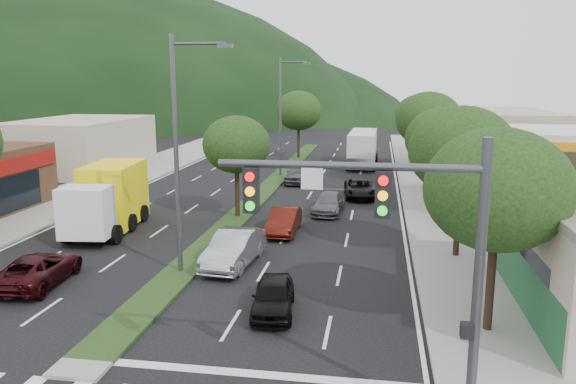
% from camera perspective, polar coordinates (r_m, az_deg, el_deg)
% --- Properties ---
extents(ground, '(160.00, 160.00, 0.00)m').
position_cam_1_polar(ground, '(18.26, -19.72, -16.08)').
color(ground, black).
rests_on(ground, ground).
extents(sidewalk_right, '(5.00, 90.00, 0.15)m').
position_cam_1_polar(sidewalk_right, '(40.11, 15.04, -0.71)').
color(sidewalk_right, gray).
rests_on(sidewalk_right, ground).
extents(sidewalk_left, '(6.00, 90.00, 0.15)m').
position_cam_1_polar(sidewalk_left, '(45.20, -19.06, 0.39)').
color(sidewalk_left, gray).
rests_on(sidewalk_left, ground).
extents(median, '(1.60, 56.00, 0.12)m').
position_cam_1_polar(median, '(43.62, -1.91, 0.62)').
color(median, '#1C3212').
rests_on(median, ground).
extents(traffic_signal, '(6.12, 0.40, 7.00)m').
position_cam_1_polar(traffic_signal, '(13.03, 12.22, -4.79)').
color(traffic_signal, '#47494C').
rests_on(traffic_signal, ground).
extents(gas_canopy, '(12.20, 8.20, 5.25)m').
position_cam_1_polar(gas_canopy, '(37.78, 25.73, 4.85)').
color(gas_canopy, silver).
rests_on(gas_canopy, ground).
extents(bldg_left_far, '(9.00, 14.00, 4.60)m').
position_cam_1_polar(bldg_left_far, '(55.56, -20.34, 4.58)').
color(bldg_left_far, '#C1B699').
rests_on(bldg_left_far, ground).
extents(bldg_right_far, '(10.00, 16.00, 5.20)m').
position_cam_1_polar(bldg_right_far, '(59.39, 20.13, 5.28)').
color(bldg_right_far, '#C1B699').
rests_on(bldg_right_far, ground).
extents(hill_far, '(176.00, 132.00, 82.00)m').
position_cam_1_polar(hill_far, '(152.47, -26.44, 7.14)').
color(hill_far, black).
rests_on(hill_far, ground).
extents(tree_r_a, '(4.60, 4.60, 6.63)m').
position_cam_1_polar(tree_r_a, '(18.74, 20.51, 0.22)').
color(tree_r_a, black).
rests_on(tree_r_a, sidewalk_right).
extents(tree_r_b, '(4.80, 4.80, 6.94)m').
position_cam_1_polar(tree_r_b, '(26.51, 17.25, 3.99)').
color(tree_r_b, black).
rests_on(tree_r_b, sidewalk_right).
extents(tree_r_c, '(4.40, 4.40, 6.48)m').
position_cam_1_polar(tree_r_c, '(34.43, 15.42, 5.21)').
color(tree_r_c, black).
rests_on(tree_r_c, sidewalk_right).
extents(tree_r_d, '(5.00, 5.00, 7.17)m').
position_cam_1_polar(tree_r_d, '(44.31, 14.10, 7.13)').
color(tree_r_d, black).
rests_on(tree_r_d, sidewalk_right).
extents(tree_r_e, '(4.60, 4.60, 6.71)m').
position_cam_1_polar(tree_r_e, '(54.28, 13.22, 7.59)').
color(tree_r_e, black).
rests_on(tree_r_e, sidewalk_right).
extents(tree_med_near, '(4.00, 4.00, 6.02)m').
position_cam_1_polar(tree_med_near, '(33.32, -5.27, 4.82)').
color(tree_med_near, black).
rests_on(tree_med_near, median).
extents(tree_med_far, '(4.80, 4.80, 6.94)m').
position_cam_1_polar(tree_med_far, '(58.72, 1.08, 8.27)').
color(tree_med_far, black).
rests_on(tree_med_far, median).
extents(streetlight_near, '(2.60, 0.25, 10.00)m').
position_cam_1_polar(streetlight_near, '(23.62, -10.87, 4.79)').
color(streetlight_near, '#47494C').
rests_on(streetlight_near, ground).
extents(streetlight_mid, '(2.60, 0.25, 10.00)m').
position_cam_1_polar(streetlight_mid, '(47.81, -0.55, 8.24)').
color(streetlight_mid, '#47494C').
rests_on(streetlight_mid, ground).
extents(sedan_silver, '(2.08, 4.86, 1.56)m').
position_cam_1_polar(sedan_silver, '(25.33, -5.51, -5.74)').
color(sedan_silver, '#A3A6AB').
rests_on(sedan_silver, ground).
extents(suv_maroon, '(2.49, 4.78, 1.29)m').
position_cam_1_polar(suv_maroon, '(25.15, -24.04, -7.16)').
color(suv_maroon, black).
rests_on(suv_maroon, ground).
extents(car_queue_a, '(1.84, 3.74, 1.23)m').
position_cam_1_polar(car_queue_a, '(20.37, -1.51, -10.54)').
color(car_queue_a, black).
rests_on(car_queue_a, ground).
extents(car_queue_b, '(2.01, 4.34, 1.23)m').
position_cam_1_polar(car_queue_b, '(35.08, 4.17, -1.15)').
color(car_queue_b, '#515257').
rests_on(car_queue_b, ground).
extents(car_queue_c, '(1.44, 4.10, 1.35)m').
position_cam_1_polar(car_queue_c, '(30.42, -0.40, -2.96)').
color(car_queue_c, '#4B120C').
rests_on(car_queue_c, ground).
extents(car_queue_d, '(2.53, 4.72, 1.26)m').
position_cam_1_polar(car_queue_d, '(39.87, 7.31, 0.33)').
color(car_queue_d, black).
rests_on(car_queue_d, ground).
extents(car_queue_e, '(1.95, 4.56, 1.53)m').
position_cam_1_polar(car_queue_e, '(45.18, 1.10, 1.91)').
color(car_queue_e, '#4A4B4F').
rests_on(car_queue_e, ground).
extents(box_truck, '(3.47, 7.49, 3.57)m').
position_cam_1_polar(box_truck, '(32.42, -17.71, -0.77)').
color(box_truck, silver).
rests_on(box_truck, ground).
extents(motorhome, '(2.89, 8.67, 3.30)m').
position_cam_1_polar(motorhome, '(54.30, 7.59, 4.47)').
color(motorhome, silver).
rests_on(motorhome, ground).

